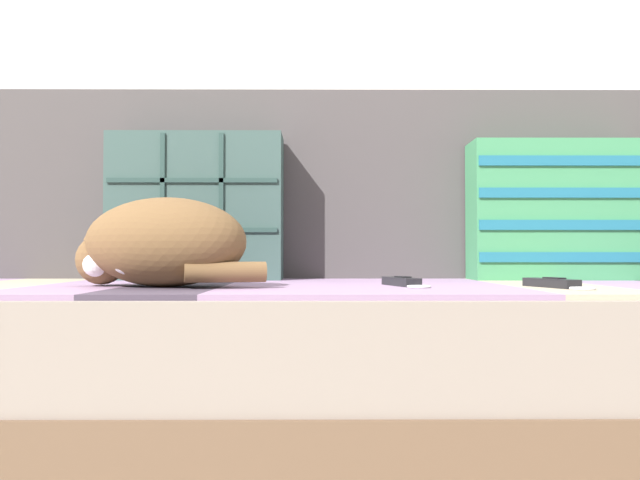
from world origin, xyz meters
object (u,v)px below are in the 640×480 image
object	(u,v)px
sleeping_cat	(159,244)
couch	(319,363)
game_remote_far	(553,283)
game_remote_near	(402,282)
throw_pillow_striped	(557,211)
throw_pillow_quilted	(197,207)

from	to	relation	value
sleeping_cat	couch	bearing A→B (deg)	23.92
game_remote_far	game_remote_near	bearing A→B (deg)	167.29
throw_pillow_striped	game_remote_near	xyz separation A→B (m)	(-0.47, -0.35, -0.18)
throw_pillow_striped	game_remote_far	distance (m)	0.48
throw_pillow_striped	sleeping_cat	xyz separation A→B (m)	(-0.99, -0.38, -0.10)
sleeping_cat	game_remote_far	bearing A→B (deg)	-2.31
game_remote_near	sleeping_cat	bearing A→B (deg)	-176.16
throw_pillow_quilted	sleeping_cat	xyz separation A→B (m)	(-0.01, -0.38, -0.11)
sleeping_cat	game_remote_far	xyz separation A→B (m)	(0.82, -0.03, -0.08)
throw_pillow_striped	game_remote_far	xyz separation A→B (m)	(-0.17, -0.42, -0.18)
couch	sleeping_cat	size ratio (longest dim) A/B	5.22
couch	throw_pillow_striped	distance (m)	0.78
throw_pillow_striped	sleeping_cat	bearing A→B (deg)	-158.82
game_remote_near	game_remote_far	world-z (taller)	same
throw_pillow_quilted	game_remote_far	bearing A→B (deg)	-27.14
throw_pillow_striped	game_remote_near	world-z (taller)	throw_pillow_striped
couch	sleeping_cat	distance (m)	0.46
couch	game_remote_near	size ratio (longest dim) A/B	11.73
game_remote_far	couch	bearing A→B (deg)	159.13
sleeping_cat	game_remote_far	distance (m)	0.82
couch	game_remote_far	xyz separation A→B (m)	(0.48, -0.18, 0.19)
throw_pillow_quilted	sleeping_cat	size ratio (longest dim) A/B	1.11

